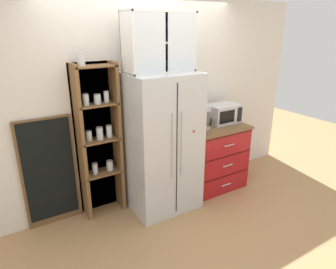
# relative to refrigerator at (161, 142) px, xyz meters

# --- Properties ---
(ground_plane) EXTENTS (10.64, 10.64, 0.00)m
(ground_plane) POSITION_rel_refrigerator_xyz_m (-0.00, -0.00, -0.85)
(ground_plane) COLOR tan
(wall_back_cream) EXTENTS (4.94, 0.10, 2.55)m
(wall_back_cream) POSITION_rel_refrigerator_xyz_m (-0.00, 0.40, 0.42)
(wall_back_cream) COLOR silver
(wall_back_cream) RESTS_ON ground
(refrigerator) EXTENTS (0.83, 0.72, 1.71)m
(refrigerator) POSITION_rel_refrigerator_xyz_m (0.00, 0.00, 0.00)
(refrigerator) COLOR silver
(refrigerator) RESTS_ON ground
(pantry_shelf_column) EXTENTS (0.52, 0.27, 1.94)m
(pantry_shelf_column) POSITION_rel_refrigerator_xyz_m (-0.69, 0.29, 0.11)
(pantry_shelf_column) COLOR brown
(pantry_shelf_column) RESTS_ON ground
(counter_cabinet) EXTENTS (0.86, 0.65, 0.92)m
(counter_cabinet) POSITION_rel_refrigerator_xyz_m (0.87, 0.04, -0.39)
(counter_cabinet) COLOR #A8161C
(counter_cabinet) RESTS_ON ground
(microwave) EXTENTS (0.44, 0.33, 0.26)m
(microwave) POSITION_rel_refrigerator_xyz_m (1.05, 0.09, 0.19)
(microwave) COLOR silver
(microwave) RESTS_ON counter_cabinet
(coffee_maker) EXTENTS (0.17, 0.20, 0.31)m
(coffee_maker) POSITION_rel_refrigerator_xyz_m (0.62, 0.05, 0.22)
(coffee_maker) COLOR #B7B7BC
(coffee_maker) RESTS_ON counter_cabinet
(mug_charcoal) EXTENTS (0.12, 0.08, 0.10)m
(mug_charcoal) POSITION_rel_refrigerator_xyz_m (0.87, 0.07, 0.11)
(mug_charcoal) COLOR #2D2D33
(mug_charcoal) RESTS_ON counter_cabinet
(mug_sage) EXTENTS (0.12, 0.08, 0.09)m
(mug_sage) POSITION_rel_refrigerator_xyz_m (0.87, -0.00, 0.11)
(mug_sage) COLOR #8CA37F
(mug_sage) RESTS_ON counter_cabinet
(bottle_green) EXTENTS (0.06, 0.06, 0.25)m
(bottle_green) POSITION_rel_refrigerator_xyz_m (0.87, 0.06, 0.17)
(bottle_green) COLOR #285B33
(bottle_green) RESTS_ON counter_cabinet
(upper_cabinet) EXTENTS (0.79, 0.32, 0.65)m
(upper_cabinet) POSITION_rel_refrigerator_xyz_m (-0.00, 0.05, 1.17)
(upper_cabinet) COLOR silver
(upper_cabinet) RESTS_ON refrigerator
(chalkboard_menu) EXTENTS (0.60, 0.04, 1.28)m
(chalkboard_menu) POSITION_rel_refrigerator_xyz_m (-1.27, 0.32, -0.21)
(chalkboard_menu) COLOR brown
(chalkboard_menu) RESTS_ON ground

